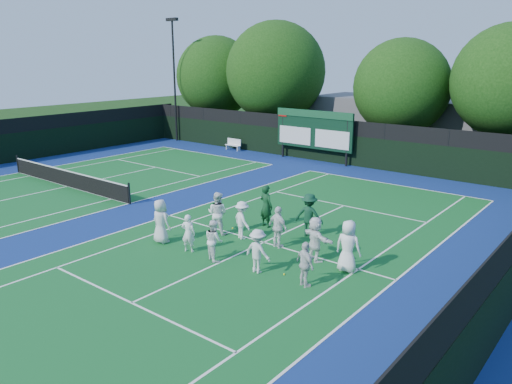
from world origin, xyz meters
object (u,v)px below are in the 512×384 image
Objects in this scene: scoreboard at (314,130)px; tennis_net at (67,178)px; bench at (234,144)px; coach_left at (266,206)px.

tennis_net is at bearing -115.60° from scoreboard.
coach_left reaches higher than bench.
scoreboard is 4.20× the size of bench.
coach_left is at bearing 6.92° from tennis_net.
coach_left is at bearing -44.43° from bench.
tennis_net is 7.91× the size of bench.
tennis_net is 6.10× the size of coach_left.
bench is at bearing -178.23° from scoreboard.
tennis_net is (-6.99, -14.59, -1.70)m from scoreboard.
scoreboard is at bearing -56.37° from coach_left.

